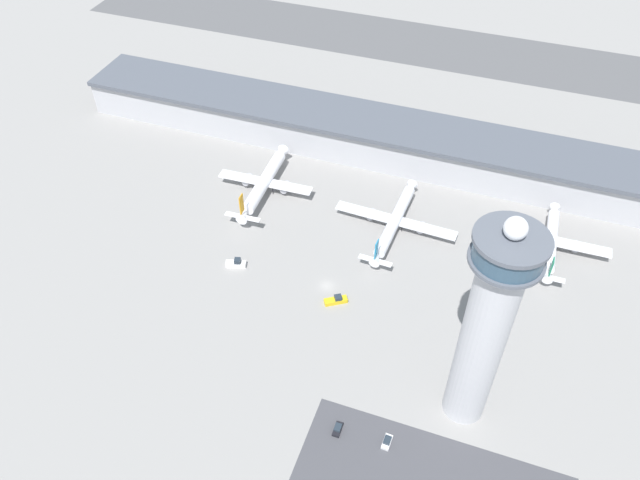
{
  "coord_description": "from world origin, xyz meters",
  "views": [
    {
      "loc": [
        40.2,
        -119.39,
        142.05
      ],
      "look_at": [
        -5.38,
        8.72,
        9.81
      ],
      "focal_mm": 35.0,
      "sensor_mm": 36.0,
      "label": 1
    }
  ],
  "objects_px": {
    "airplane_gate_alpha": "(264,182)",
    "car_red_hatchback": "(338,429)",
    "airplane_gate_bravo": "(395,221)",
    "service_truck_catering": "(336,300)",
    "control_tower": "(486,327)",
    "service_truck_fuel": "(236,264)",
    "car_green_van": "(387,442)",
    "airplane_gate_charlie": "(551,241)"
  },
  "relations": [
    {
      "from": "airplane_gate_bravo",
      "to": "car_red_hatchback",
      "type": "bearing_deg",
      "value": -85.85
    },
    {
      "from": "airplane_gate_alpha",
      "to": "airplane_gate_bravo",
      "type": "xyz_separation_m",
      "value": [
        48.02,
        -3.22,
        -0.78
      ]
    },
    {
      "from": "control_tower",
      "to": "service_truck_fuel",
      "type": "bearing_deg",
      "value": 161.22
    },
    {
      "from": "airplane_gate_alpha",
      "to": "service_truck_catering",
      "type": "relative_size",
      "value": 5.86
    },
    {
      "from": "airplane_gate_charlie",
      "to": "service_truck_fuel",
      "type": "height_order",
      "value": "airplane_gate_charlie"
    },
    {
      "from": "control_tower",
      "to": "service_truck_catering",
      "type": "xyz_separation_m",
      "value": [
        -41.6,
        22.21,
        -32.23
      ]
    },
    {
      "from": "control_tower",
      "to": "car_green_van",
      "type": "xyz_separation_m",
      "value": [
        -15.6,
        -16.15,
        -32.52
      ]
    },
    {
      "from": "airplane_gate_charlie",
      "to": "car_green_van",
      "type": "relative_size",
      "value": 8.79
    },
    {
      "from": "service_truck_catering",
      "to": "car_red_hatchback",
      "type": "relative_size",
      "value": 1.73
    },
    {
      "from": "service_truck_catering",
      "to": "service_truck_fuel",
      "type": "bearing_deg",
      "value": 174.07
    },
    {
      "from": "control_tower",
      "to": "airplane_gate_charlie",
      "type": "relative_size",
      "value": 1.76
    },
    {
      "from": "airplane_gate_alpha",
      "to": "airplane_gate_charlie",
      "type": "xyz_separation_m",
      "value": [
        97.29,
        3.89,
        -0.49
      ]
    },
    {
      "from": "airplane_gate_alpha",
      "to": "service_truck_fuel",
      "type": "bearing_deg",
      "value": -80.87
    },
    {
      "from": "service_truck_catering",
      "to": "airplane_gate_charlie",
      "type": "bearing_deg",
      "value": 37.21
    },
    {
      "from": "airplane_gate_alpha",
      "to": "control_tower",
      "type": "bearing_deg",
      "value": -37.18
    },
    {
      "from": "control_tower",
      "to": "airplane_gate_bravo",
      "type": "distance_m",
      "value": 73.65
    },
    {
      "from": "service_truck_fuel",
      "to": "car_red_hatchback",
      "type": "bearing_deg",
      "value": -41.86
    },
    {
      "from": "airplane_gate_alpha",
      "to": "car_red_hatchback",
      "type": "xyz_separation_m",
      "value": [
        53.51,
        -78.85,
        -3.95
      ]
    },
    {
      "from": "control_tower",
      "to": "airplane_gate_alpha",
      "type": "distance_m",
      "value": 106.27
    },
    {
      "from": "airplane_gate_charlie",
      "to": "car_red_hatchback",
      "type": "distance_m",
      "value": 93.67
    },
    {
      "from": "airplane_gate_alpha",
      "to": "airplane_gate_bravo",
      "type": "height_order",
      "value": "airplane_gate_alpha"
    },
    {
      "from": "car_green_van",
      "to": "airplane_gate_bravo",
      "type": "bearing_deg",
      "value": 103.48
    },
    {
      "from": "service_truck_fuel",
      "to": "airplane_gate_charlie",
      "type": "bearing_deg",
      "value": 23.61
    },
    {
      "from": "airplane_gate_charlie",
      "to": "service_truck_fuel",
      "type": "bearing_deg",
      "value": -156.39
    },
    {
      "from": "control_tower",
      "to": "airplane_gate_charlie",
      "type": "bearing_deg",
      "value": 76.54
    },
    {
      "from": "airplane_gate_bravo",
      "to": "airplane_gate_charlie",
      "type": "distance_m",
      "value": 49.78
    },
    {
      "from": "control_tower",
      "to": "airplane_gate_charlie",
      "type": "xyz_separation_m",
      "value": [
        15.74,
        65.75,
        -29.04
      ]
    },
    {
      "from": "control_tower",
      "to": "airplane_gate_bravo",
      "type": "relative_size",
      "value": 1.55
    },
    {
      "from": "service_truck_fuel",
      "to": "car_red_hatchback",
      "type": "distance_m",
      "value": 64.06
    },
    {
      "from": "airplane_gate_alpha",
      "to": "car_red_hatchback",
      "type": "bearing_deg",
      "value": -55.84
    },
    {
      "from": "airplane_gate_alpha",
      "to": "car_green_van",
      "type": "bearing_deg",
      "value": -49.79
    },
    {
      "from": "control_tower",
      "to": "airplane_gate_alpha",
      "type": "bearing_deg",
      "value": 142.82
    },
    {
      "from": "car_red_hatchback",
      "to": "airplane_gate_bravo",
      "type": "bearing_deg",
      "value": 94.15
    },
    {
      "from": "service_truck_fuel",
      "to": "car_green_van",
      "type": "distance_m",
      "value": 73.31
    },
    {
      "from": "airplane_gate_charlie",
      "to": "service_truck_fuel",
      "type": "xyz_separation_m",
      "value": [
        -91.49,
        -39.99,
        -2.98
      ]
    },
    {
      "from": "control_tower",
      "to": "airplane_gate_bravo",
      "type": "xyz_separation_m",
      "value": [
        -33.53,
        58.65,
        -29.33
      ]
    },
    {
      "from": "service_truck_catering",
      "to": "car_red_hatchback",
      "type": "xyz_separation_m",
      "value": [
        13.56,
        -39.2,
        -0.27
      ]
    },
    {
      "from": "control_tower",
      "to": "service_truck_catering",
      "type": "relative_size",
      "value": 9.34
    },
    {
      "from": "control_tower",
      "to": "car_green_van",
      "type": "bearing_deg",
      "value": -134.01
    },
    {
      "from": "airplane_gate_bravo",
      "to": "service_truck_catering",
      "type": "xyz_separation_m",
      "value": [
        -8.07,
        -36.44,
        -2.9
      ]
    },
    {
      "from": "airplane_gate_charlie",
      "to": "car_red_hatchback",
      "type": "xyz_separation_m",
      "value": [
        -43.78,
        -82.74,
        -3.46
      ]
    },
    {
      "from": "service_truck_catering",
      "to": "airplane_gate_bravo",
      "type": "bearing_deg",
      "value": 77.51
    }
  ]
}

